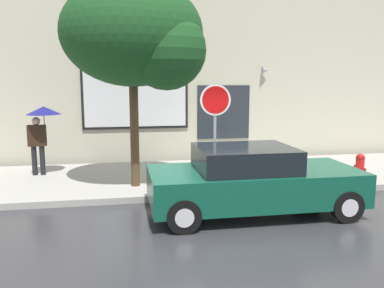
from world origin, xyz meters
TOP-DOWN VIEW (x-y plane):
  - ground_plane at (0.00, 0.00)m, footprint 60.00×60.00m
  - sidewalk at (0.00, 3.00)m, footprint 20.00×4.00m
  - building_facade at (-0.01, 5.50)m, footprint 20.00×0.67m
  - parked_car at (0.83, -0.09)m, footprint 4.34×1.94m
  - fire_hydrant at (4.33, 1.51)m, footprint 0.30×0.44m
  - pedestrian_with_umbrella at (-3.98, 3.67)m, footprint 0.93×0.93m
  - street_tree at (-1.35, 1.94)m, footprint 3.37×2.87m
  - stop_sign at (0.44, 1.63)m, footprint 0.76×0.10m

SIDE VIEW (x-z plane):
  - ground_plane at x=0.00m, z-range 0.00..0.00m
  - sidewalk at x=0.00m, z-range 0.00..0.15m
  - fire_hydrant at x=4.33m, z-range 0.14..0.86m
  - parked_car at x=0.83m, z-range -0.01..1.41m
  - pedestrian_with_umbrella at x=-3.98m, z-range 0.69..2.60m
  - stop_sign at x=0.44m, z-range 0.67..3.19m
  - building_facade at x=-0.01m, z-range -0.02..6.98m
  - street_tree at x=-1.35m, z-range 1.28..6.27m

